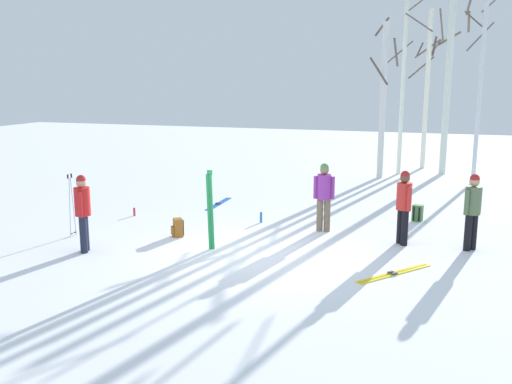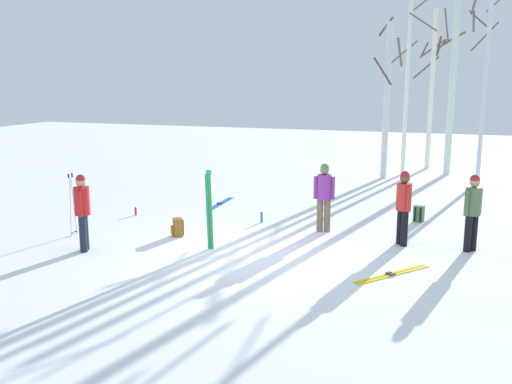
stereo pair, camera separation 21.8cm
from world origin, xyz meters
name	(u,v)px [view 2 (the right image)]	position (x,y,z in m)	size (l,w,h in m)	color
ground_plane	(252,255)	(0.00, 0.00, 0.00)	(60.00, 60.00, 0.00)	white
person_0	(473,208)	(4.45, 1.88, 0.98)	(0.38, 0.42, 1.72)	black
person_1	(404,203)	(2.98, 1.86, 0.98)	(0.34, 0.44, 1.72)	black
person_2	(324,193)	(1.03, 2.39, 0.98)	(0.51, 0.34, 1.72)	#72604C
person_3	(82,208)	(-3.61, -0.92, 0.98)	(0.34, 0.49, 1.72)	#1E2338
ski_pair_planted_0	(209,210)	(-1.05, 0.12, 0.89)	(0.17, 0.05, 1.79)	green
ski_pair_lying_0	(220,204)	(-2.61, 4.44, 0.01)	(0.20, 1.82, 0.05)	blue
ski_pair_lying_1	(392,274)	(2.99, -0.26, 0.01)	(1.33, 1.62, 0.05)	yellow
ski_poles_0	(72,203)	(-4.64, 0.06, 0.81)	(0.07, 0.24, 1.52)	#B2B2BC
backpack_0	(178,228)	(-2.20, 0.81, 0.21)	(0.34, 0.34, 0.44)	#99591E
backpack_1	(419,214)	(3.22, 4.20, 0.21)	(0.30, 0.32, 0.44)	#4C7F3F
water_bottle_0	(262,218)	(-0.70, 2.72, 0.14)	(0.07, 0.07, 0.28)	#1E72BF
water_bottle_1	(136,212)	(-4.29, 2.33, 0.11)	(0.06, 0.06, 0.23)	red
birch_tree_0	(387,99)	(1.53, 10.70, 3.01)	(1.03, 0.97, 5.99)	silver
birch_tree_1	(408,81)	(2.16, 11.86, 3.65)	(1.87, 1.95, 6.99)	silver
birch_tree_2	(432,86)	(2.99, 13.73, 3.44)	(1.37, 1.37, 6.53)	silver
birch_tree_3	(454,70)	(3.81, 12.36, 4.07)	(1.38, 1.37, 7.88)	silver
birch_tree_4	(485,73)	(4.88, 10.62, 3.92)	(1.19, 1.27, 7.99)	silver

